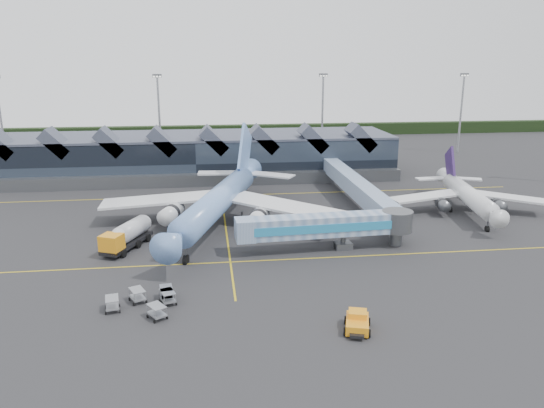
{
  "coord_description": "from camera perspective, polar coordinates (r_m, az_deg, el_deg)",
  "views": [
    {
      "loc": [
        -2.76,
        -74.95,
        26.61
      ],
      "look_at": [
        7.0,
        2.56,
        5.0
      ],
      "focal_mm": 35.0,
      "sensor_mm": 36.0,
      "label": 1
    }
  ],
  "objects": [
    {
      "name": "taxi_stripes",
      "position": [
        89.06,
        -5.07,
        -1.98
      ],
      "size": [
        120.0,
        60.0,
        0.01
      ],
      "color": "gold",
      "rests_on": "ground"
    },
    {
      "name": "regional_jet",
      "position": [
        100.17,
        20.18,
        1.03
      ],
      "size": [
        27.33,
        30.12,
        10.35
      ],
      "rotation": [
        0.0,
        0.0,
        -0.16
      ],
      "color": "silver",
      "rests_on": "ground"
    },
    {
      "name": "fuel_truck",
      "position": [
        79.31,
        -15.24,
        -3.12
      ],
      "size": [
        6.57,
        10.82,
        3.71
      ],
      "rotation": [
        0.0,
        0.0,
        -0.4
      ],
      "color": "black",
      "rests_on": "ground"
    },
    {
      "name": "baggage_carts",
      "position": [
        60.96,
        -13.16,
        -9.97
      ],
      "size": [
        7.74,
        6.94,
        1.51
      ],
      "rotation": [
        0.0,
        0.0,
        0.33
      ],
      "color": "#94969C",
      "rests_on": "ground"
    },
    {
      "name": "ground",
      "position": [
        79.58,
        -4.79,
        -4.13
      ],
      "size": [
        260.0,
        260.0,
        0.0
      ],
      "primitive_type": "plane",
      "color": "#242527",
      "rests_on": "ground"
    },
    {
      "name": "terminal",
      "position": [
        124.24,
        -8.16,
        5.23
      ],
      "size": [
        90.0,
        22.25,
        12.52
      ],
      "color": "black",
      "rests_on": "ground"
    },
    {
      "name": "jet_bridge",
      "position": [
        76.06,
        6.87,
        -2.32
      ],
      "size": [
        25.96,
        5.33,
        5.3
      ],
      "rotation": [
        0.0,
        0.0,
        0.06
      ],
      "color": "#6784AC",
      "rests_on": "ground"
    },
    {
      "name": "tree_line_far",
      "position": [
        186.6,
        -6.32,
        7.79
      ],
      "size": [
        260.0,
        4.0,
        4.0
      ],
      "primitive_type": "cube",
      "color": "black",
      "rests_on": "ground"
    },
    {
      "name": "main_airliner",
      "position": [
        86.76,
        -5.54,
        0.6
      ],
      "size": [
        39.21,
        46.18,
        15.19
      ],
      "rotation": [
        0.0,
        0.0,
        -0.31
      ],
      "color": "#638DC8",
      "rests_on": "ground"
    },
    {
      "name": "light_masts",
      "position": [
        140.49,
        2.64,
        9.68
      ],
      "size": [
        132.4,
        42.56,
        22.45
      ],
      "color": "gray",
      "rests_on": "ground"
    },
    {
      "name": "pushback_tug",
      "position": [
        55.44,
        9.16,
        -12.48
      ],
      "size": [
        3.45,
        4.51,
        1.83
      ],
      "rotation": [
        0.0,
        0.0,
        -0.29
      ],
      "color": "orange",
      "rests_on": "ground"
    }
  ]
}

